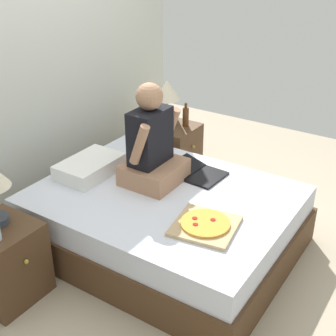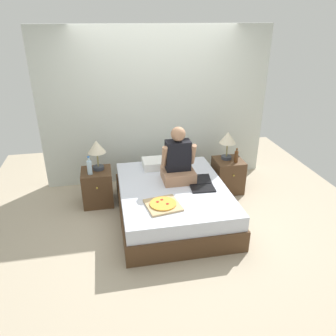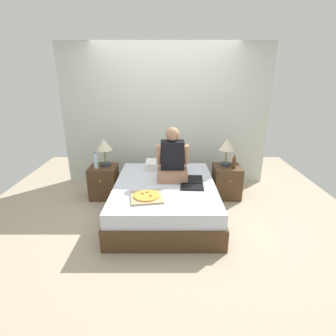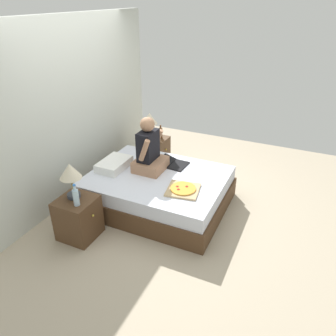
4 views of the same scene
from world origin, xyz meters
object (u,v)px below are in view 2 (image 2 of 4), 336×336
at_px(laptop, 202,185).
at_px(pizza_box, 163,205).
at_px(bed, 173,202).
at_px(nightstand_left, 98,187).
at_px(nightstand_right, 228,175).
at_px(water_bottle, 89,167).
at_px(lamp_on_right_nightstand, 228,140).
at_px(beer_bottle, 236,156).
at_px(lamp_on_left_nightstand, 97,149).
at_px(person_seated, 178,161).

xyz_separation_m(laptop, pizza_box, (-0.61, -0.39, -0.00)).
relative_size(bed, nightstand_left, 3.53).
xyz_separation_m(nightstand_right, pizza_box, (-1.26, -1.06, 0.23)).
relative_size(water_bottle, pizza_box, 0.60).
bearing_deg(lamp_on_right_nightstand, water_bottle, -176.21).
distance_m(nightstand_left, nightstand_right, 2.06).
distance_m(nightstand_right, pizza_box, 1.66).
relative_size(bed, nightstand_right, 3.53).
bearing_deg(bed, laptop, -12.47).
xyz_separation_m(nightstand_right, beer_bottle, (0.07, -0.10, 0.36)).
bearing_deg(pizza_box, laptop, 32.58).
bearing_deg(laptop, water_bottle, 158.73).
bearing_deg(nightstand_right, lamp_on_right_nightstand, 120.93).
bearing_deg(nightstand_right, pizza_box, -139.85).
height_order(nightstand_right, lamp_on_right_nightstand, lamp_on_right_nightstand).
bearing_deg(beer_bottle, bed, -156.14).
xyz_separation_m(bed, lamp_on_left_nightstand, (-0.99, 0.64, 0.63)).
height_order(lamp_on_left_nightstand, water_bottle, lamp_on_left_nightstand).
bearing_deg(person_seated, laptop, -44.51).
bearing_deg(lamp_on_right_nightstand, person_seated, -153.01).
distance_m(bed, lamp_on_right_nightstand, 1.34).
bearing_deg(bed, lamp_on_right_nightstand, 32.47).
bearing_deg(bed, water_bottle, 155.90).
bearing_deg(person_seated, beer_bottle, 17.04).
bearing_deg(lamp_on_right_nightstand, nightstand_right, -59.07).
height_order(bed, beer_bottle, beer_bottle).
bearing_deg(lamp_on_left_nightstand, pizza_box, -55.41).
bearing_deg(bed, nightstand_left, 150.35).
height_order(nightstand_left, person_seated, person_seated).
xyz_separation_m(lamp_on_left_nightstand, person_seated, (1.10, -0.45, -0.09)).
bearing_deg(lamp_on_right_nightstand, lamp_on_left_nightstand, 180.00).
bearing_deg(lamp_on_left_nightstand, person_seated, -22.39).
bearing_deg(beer_bottle, pizza_box, -144.10).
relative_size(nightstand_left, laptop, 1.24).
height_order(nightstand_left, laptop, laptop).
height_order(bed, person_seated, person_seated).
distance_m(lamp_on_left_nightstand, person_seated, 1.19).
bearing_deg(person_seated, lamp_on_left_nightstand, 157.61).
xyz_separation_m(nightstand_left, laptop, (1.41, -0.67, 0.23)).
xyz_separation_m(lamp_on_left_nightstand, nightstand_right, (2.02, -0.05, -0.59)).
bearing_deg(nightstand_right, water_bottle, -177.60).
height_order(water_bottle, lamp_on_right_nightstand, lamp_on_right_nightstand).
height_order(lamp_on_left_nightstand, pizza_box, lamp_on_left_nightstand).
distance_m(person_seated, pizza_box, 0.78).
relative_size(nightstand_left, person_seated, 0.69).
bearing_deg(pizza_box, water_bottle, 132.39).
bearing_deg(laptop, lamp_on_right_nightstand, 49.40).
height_order(water_bottle, nightstand_right, water_bottle).
height_order(lamp_on_right_nightstand, beer_bottle, lamp_on_right_nightstand).
relative_size(bed, lamp_on_right_nightstand, 4.21).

